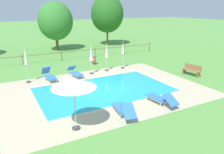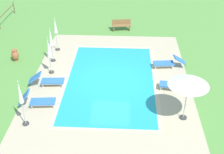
# 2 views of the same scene
# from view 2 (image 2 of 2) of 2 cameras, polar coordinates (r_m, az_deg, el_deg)

# --- Properties ---
(ground_plane) EXTENTS (160.00, 160.00, 0.00)m
(ground_plane) POSITION_cam_2_polar(r_m,az_deg,el_deg) (18.32, -0.29, -0.63)
(ground_plane) COLOR #599342
(pool_deck_paving) EXTENTS (12.82, 9.31, 0.01)m
(pool_deck_paving) POSITION_cam_2_polar(r_m,az_deg,el_deg) (18.32, -0.29, -0.62)
(pool_deck_paving) COLOR #BCAD8E
(pool_deck_paving) RESTS_ON ground
(swimming_pool_water) EXTENTS (8.59, 5.09, 0.01)m
(swimming_pool_water) POSITION_cam_2_polar(r_m,az_deg,el_deg) (18.32, -0.29, -0.62)
(swimming_pool_water) COLOR #23A8C1
(swimming_pool_water) RESTS_ON ground
(pool_coping_rim) EXTENTS (9.07, 5.57, 0.01)m
(pool_coping_rim) POSITION_cam_2_polar(r_m,az_deg,el_deg) (18.32, -0.29, -0.61)
(pool_coping_rim) COLOR beige
(pool_coping_rim) RESTS_ON ground
(sun_lounger_north_near_steps) EXTENTS (0.78, 1.92, 0.97)m
(sun_lounger_north_near_steps) POSITION_cam_2_polar(r_m,az_deg,el_deg) (16.46, -13.70, -4.25)
(sun_lounger_north_near_steps) COLOR #3370BC
(sun_lounger_north_near_steps) RESTS_ON ground
(sun_lounger_north_mid) EXTENTS (0.89, 2.04, 0.88)m
(sun_lounger_north_mid) POSITION_cam_2_polar(r_m,az_deg,el_deg) (17.64, 11.85, -1.36)
(sun_lounger_north_mid) COLOR #3370BC
(sun_lounger_north_mid) RESTS_ON ground
(sun_lounger_north_far) EXTENTS (0.74, 2.05, 0.82)m
(sun_lounger_north_far) POSITION_cam_2_polar(r_m,az_deg,el_deg) (18.05, -11.89, -0.57)
(sun_lounger_north_far) COLOR #3370BC
(sun_lounger_north_far) RESTS_ON ground
(sun_lounger_north_end) EXTENTS (0.83, 2.09, 0.78)m
(sun_lounger_north_end) POSITION_cam_2_polar(r_m,az_deg,el_deg) (19.79, 10.41, 2.69)
(sun_lounger_north_end) COLOR #3370BC
(sun_lounger_north_end) RESTS_ON ground
(patio_umbrella_open_foreground) EXTENTS (1.94, 1.94, 2.42)m
(patio_umbrella_open_foreground) POSITION_cam_2_polar(r_m,az_deg,el_deg) (14.64, 14.08, -0.87)
(patio_umbrella_open_foreground) COLOR #383838
(patio_umbrella_open_foreground) RESTS_ON ground
(patio_umbrella_closed_row_west) EXTENTS (0.32, 0.32, 2.31)m
(patio_umbrella_closed_row_west) POSITION_cam_2_polar(r_m,az_deg,el_deg) (20.08, -11.32, 6.84)
(patio_umbrella_closed_row_west) COLOR #383838
(patio_umbrella_closed_row_west) RESTS_ON ground
(patio_umbrella_closed_row_mid_west) EXTENTS (0.32, 0.32, 2.42)m
(patio_umbrella_closed_row_mid_west) POSITION_cam_2_polar(r_m,az_deg,el_deg) (21.47, -10.46, 8.87)
(patio_umbrella_closed_row_mid_west) COLOR #383838
(patio_umbrella_closed_row_mid_west) RESTS_ON ground
(patio_umbrella_closed_row_centre) EXTENTS (0.32, 0.32, 2.37)m
(patio_umbrella_closed_row_centre) POSITION_cam_2_polar(r_m,az_deg,el_deg) (18.70, -11.67, 4.93)
(patio_umbrella_closed_row_centre) COLOR #383838
(patio_umbrella_closed_row_centre) RESTS_ON ground
(patio_umbrella_closed_row_mid_east) EXTENTS (0.32, 0.32, 2.53)m
(patio_umbrella_closed_row_mid_east) POSITION_cam_2_polar(r_m,az_deg,el_deg) (14.71, -16.63, -3.54)
(patio_umbrella_closed_row_mid_east) COLOR #383838
(patio_umbrella_closed_row_mid_east) RESTS_ON ground
(wooden_bench_lawn_side) EXTENTS (0.66, 1.55, 0.87)m
(wooden_bench_lawn_side) POSITION_cam_2_polar(r_m,az_deg,el_deg) (24.82, 1.78, 9.68)
(wooden_bench_lawn_side) COLOR olive
(wooden_bench_lawn_side) RESTS_ON ground
(terracotta_urn_near_fence) EXTENTS (0.47, 0.47, 0.81)m
(terracotta_urn_near_fence) POSITION_cam_2_polar(r_m,az_deg,el_deg) (21.18, -17.58, 3.92)
(terracotta_urn_near_fence) COLOR #A85B38
(terracotta_urn_near_fence) RESTS_ON ground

